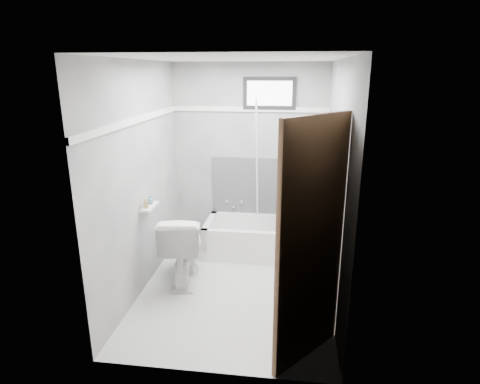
% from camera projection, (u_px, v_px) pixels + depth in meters
% --- Properties ---
extents(floor, '(2.60, 2.60, 0.00)m').
position_uv_depth(floor, '(236.00, 288.00, 4.40)').
color(floor, silver).
rests_on(floor, ground).
extents(ceiling, '(2.60, 2.60, 0.00)m').
position_uv_depth(ceiling, '(235.00, 58.00, 3.71)').
color(ceiling, silver).
rests_on(ceiling, floor).
extents(wall_back, '(2.00, 0.02, 2.40)m').
position_uv_depth(wall_back, '(249.00, 157.00, 5.29)').
color(wall_back, slate).
rests_on(wall_back, floor).
extents(wall_front, '(2.00, 0.02, 2.40)m').
position_uv_depth(wall_front, '(210.00, 232.00, 2.82)').
color(wall_front, slate).
rests_on(wall_front, floor).
extents(wall_left, '(0.02, 2.60, 2.40)m').
position_uv_depth(wall_left, '(141.00, 180.00, 4.18)').
color(wall_left, slate).
rests_on(wall_left, floor).
extents(wall_right, '(0.02, 2.60, 2.40)m').
position_uv_depth(wall_right, '(336.00, 187.00, 3.93)').
color(wall_right, slate).
rests_on(wall_right, floor).
extents(bathtub, '(1.50, 0.70, 0.42)m').
position_uv_depth(bathtub, '(263.00, 238.00, 5.20)').
color(bathtub, white).
rests_on(bathtub, floor).
extents(office_chair, '(0.60, 0.60, 1.02)m').
position_uv_depth(office_chair, '(300.00, 208.00, 5.06)').
color(office_chair, slate).
rests_on(office_chair, bathtub).
extents(toilet, '(0.57, 0.87, 0.79)m').
position_uv_depth(toilet, '(183.00, 247.00, 4.48)').
color(toilet, white).
rests_on(toilet, floor).
extents(door, '(0.78, 0.78, 2.00)m').
position_uv_depth(door, '(349.00, 265.00, 2.78)').
color(door, brown).
rests_on(door, floor).
extents(window, '(0.66, 0.04, 0.40)m').
position_uv_depth(window, '(270.00, 93.00, 5.00)').
color(window, black).
rests_on(window, wall_back).
extents(backerboard, '(1.50, 0.02, 0.78)m').
position_uv_depth(backerboard, '(268.00, 187.00, 5.36)').
color(backerboard, '#4C4C4F').
rests_on(backerboard, wall_back).
extents(trim_back, '(2.00, 0.02, 0.06)m').
position_uv_depth(trim_back, '(250.00, 109.00, 5.10)').
color(trim_back, white).
rests_on(trim_back, wall_back).
extents(trim_left, '(0.02, 2.60, 0.06)m').
position_uv_depth(trim_left, '(138.00, 120.00, 4.00)').
color(trim_left, white).
rests_on(trim_left, wall_left).
extents(pole, '(0.02, 0.50, 1.90)m').
position_uv_depth(pole, '(257.00, 173.00, 5.09)').
color(pole, white).
rests_on(pole, bathtub).
extents(shelf, '(0.10, 0.32, 0.02)m').
position_uv_depth(shelf, '(150.00, 207.00, 4.27)').
color(shelf, white).
rests_on(shelf, wall_left).
extents(soap_bottle_a, '(0.06, 0.06, 0.11)m').
position_uv_depth(soap_bottle_a, '(146.00, 203.00, 4.18)').
color(soap_bottle_a, '#9C894E').
rests_on(soap_bottle_a, shelf).
extents(soap_bottle_b, '(0.09, 0.09, 0.09)m').
position_uv_depth(soap_bottle_b, '(150.00, 200.00, 4.32)').
color(soap_bottle_b, teal).
rests_on(soap_bottle_b, shelf).
extents(faucet, '(0.26, 0.10, 0.16)m').
position_uv_depth(faucet, '(234.00, 204.00, 5.47)').
color(faucet, silver).
rests_on(faucet, wall_back).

